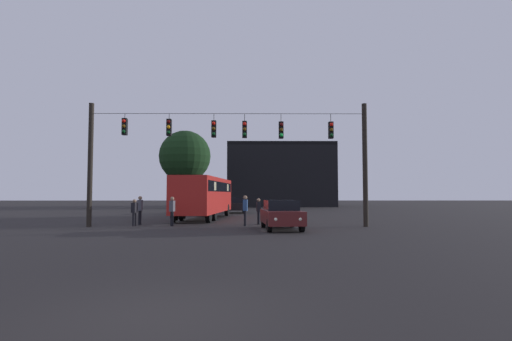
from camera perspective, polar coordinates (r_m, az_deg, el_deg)
name	(u,v)px	position (r m, az deg, el deg)	size (l,w,h in m)	color
ground_plane	(234,218)	(30.81, -3.08, -6.71)	(168.00, 168.00, 0.00)	black
overhead_signal_span	(228,151)	(23.18, -3.96, 2.68)	(15.83, 0.44, 6.99)	black
city_bus	(204,194)	(30.56, -7.20, -3.21)	(3.36, 11.16, 3.00)	#B21E19
car_near_right	(281,214)	(21.28, 3.54, -6.09)	(2.12, 4.44, 1.52)	#511919
car_far_left	(236,205)	(39.62, -2.83, -4.79)	(2.07, 4.42, 1.52)	black
pedestrian_crossing_left	(245,209)	(23.66, -1.51, -5.33)	(0.27, 0.38, 1.75)	black
pedestrian_crossing_center	(140,208)	(25.53, -15.89, -5.11)	(0.25, 0.37, 1.71)	black
pedestrian_crossing_right	(134,211)	(24.64, -16.63, -5.44)	(0.30, 0.40, 1.53)	black
pedestrian_near_bus	(259,210)	(24.83, 0.36, -5.50)	(0.28, 0.38, 1.57)	black
pedestrian_trailing	(172,209)	(24.04, -11.63, -5.34)	(0.29, 0.39, 1.68)	black
corner_building	(280,176)	(63.14, 3.33, -0.74)	(15.54, 11.98, 9.28)	black
tree_left_silhouette	(185,156)	(51.07, -9.89, 1.97)	(6.32, 6.32, 9.64)	#2D2116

